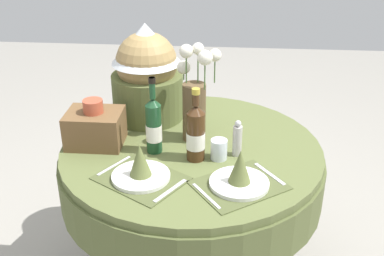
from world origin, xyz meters
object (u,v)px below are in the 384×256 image
(wine_bottle_left, at_px, (196,133))
(wine_bottle_right, at_px, (154,125))
(place_setting_left, at_px, (141,169))
(pepper_mill, at_px, (237,139))
(place_setting_right, at_px, (240,176))
(gift_tub_back_left, at_px, (147,70))
(tumbler_near_left, at_px, (219,149))
(flower_vase, at_px, (195,98))
(dining_table, at_px, (191,174))
(woven_basket_side_left, at_px, (95,127))

(wine_bottle_left, bearing_deg, wine_bottle_right, 164.68)
(place_setting_left, height_order, pepper_mill, pepper_mill)
(place_setting_right, xyz_separation_m, wine_bottle_right, (-0.38, 0.25, 0.08))
(place_setting_left, distance_m, gift_tub_back_left, 0.63)
(wine_bottle_left, height_order, tumbler_near_left, wine_bottle_left)
(wine_bottle_left, bearing_deg, flower_vase, 95.62)
(place_setting_left, distance_m, place_setting_right, 0.40)
(flower_vase, bearing_deg, place_setting_right, -61.74)
(wine_bottle_right, bearing_deg, dining_table, 19.19)
(flower_vase, distance_m, tumbler_near_left, 0.27)
(flower_vase, bearing_deg, dining_table, -96.16)
(tumbler_near_left, relative_size, pepper_mill, 0.53)
(dining_table, bearing_deg, tumbler_near_left, -37.39)
(dining_table, relative_size, place_setting_right, 2.85)
(place_setting_left, relative_size, flower_vase, 0.93)
(place_setting_left, xyz_separation_m, tumbler_near_left, (0.31, 0.19, -0.00))
(place_setting_left, relative_size, tumbler_near_left, 4.70)
(wine_bottle_left, xyz_separation_m, woven_basket_side_left, (-0.47, 0.10, -0.04))
(gift_tub_back_left, relative_size, woven_basket_side_left, 1.95)
(flower_vase, relative_size, pepper_mill, 2.71)
(wine_bottle_right, bearing_deg, place_setting_right, -33.37)
(wine_bottle_right, distance_m, gift_tub_back_left, 0.39)
(flower_vase, relative_size, wine_bottle_right, 1.30)
(dining_table, distance_m, place_setting_right, 0.42)
(place_setting_left, distance_m, wine_bottle_right, 0.25)
(place_setting_left, relative_size, wine_bottle_right, 1.21)
(place_setting_right, bearing_deg, gift_tub_back_left, 127.33)
(place_setting_left, distance_m, pepper_mill, 0.45)
(pepper_mill, xyz_separation_m, gift_tub_back_left, (-0.45, 0.36, 0.18))
(dining_table, height_order, wine_bottle_right, wine_bottle_right)
(place_setting_right, xyz_separation_m, wine_bottle_left, (-0.19, 0.20, 0.08))
(place_setting_left, height_order, wine_bottle_right, wine_bottle_right)
(woven_basket_side_left, bearing_deg, place_setting_right, -24.45)
(place_setting_left, bearing_deg, tumbler_near_left, 31.38)
(place_setting_right, relative_size, tumbler_near_left, 4.71)
(dining_table, relative_size, pepper_mill, 7.19)
(flower_vase, distance_m, wine_bottle_right, 0.23)
(flower_vase, height_order, pepper_mill, flower_vase)
(flower_vase, height_order, woven_basket_side_left, flower_vase)
(wine_bottle_left, height_order, pepper_mill, wine_bottle_left)
(place_setting_left, bearing_deg, gift_tub_back_left, 96.25)
(dining_table, xyz_separation_m, flower_vase, (0.01, 0.08, 0.36))
(pepper_mill, bearing_deg, gift_tub_back_left, 141.36)
(dining_table, bearing_deg, place_setting_left, -122.45)
(wine_bottle_right, relative_size, pepper_mill, 2.08)
(flower_vase, bearing_deg, tumbler_near_left, -56.18)
(place_setting_left, height_order, wine_bottle_left, wine_bottle_left)
(place_setting_right, relative_size, gift_tub_back_left, 0.87)
(place_setting_right, bearing_deg, tumbler_near_left, 112.97)
(place_setting_left, distance_m, woven_basket_side_left, 0.38)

